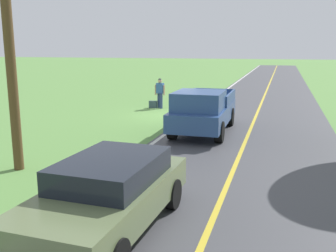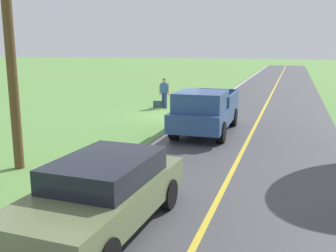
{
  "view_description": "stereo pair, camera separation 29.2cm",
  "coord_description": "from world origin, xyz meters",
  "px_view_note": "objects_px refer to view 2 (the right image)",
  "views": [
    {
      "loc": [
        -5.4,
        18.85,
        3.5
      ],
      "look_at": [
        -2.0,
        7.47,
        1.05
      ],
      "focal_mm": 41.01,
      "sensor_mm": 36.0,
      "label": 1
    },
    {
      "loc": [
        -5.68,
        18.76,
        3.5
      ],
      "look_at": [
        -2.0,
        7.47,
        1.05
      ],
      "focal_mm": 41.01,
      "sensor_mm": 36.0,
      "label": 2
    }
  ],
  "objects_px": {
    "suitcase_carried": "(157,104)",
    "pickup_truck_passing": "(205,110)",
    "sedan_ahead_same_lane": "(103,192)",
    "utility_pole_roadside": "(8,26)",
    "hitchhiker_walking": "(165,91)"
  },
  "relations": [
    {
      "from": "suitcase_carried",
      "to": "sedan_ahead_same_lane",
      "type": "distance_m",
      "value": 15.32
    },
    {
      "from": "pickup_truck_passing",
      "to": "sedan_ahead_same_lane",
      "type": "distance_m",
      "value": 8.98
    },
    {
      "from": "suitcase_carried",
      "to": "hitchhiker_walking",
      "type": "bearing_deg",
      "value": 100.86
    },
    {
      "from": "hitchhiker_walking",
      "to": "sedan_ahead_same_lane",
      "type": "xyz_separation_m",
      "value": [
        -3.71,
        14.81,
        -0.23
      ]
    },
    {
      "from": "sedan_ahead_same_lane",
      "to": "utility_pole_roadside",
      "type": "xyz_separation_m",
      "value": [
        4.16,
        -2.69,
        3.31
      ]
    },
    {
      "from": "pickup_truck_passing",
      "to": "sedan_ahead_same_lane",
      "type": "relative_size",
      "value": 1.22
    },
    {
      "from": "sedan_ahead_same_lane",
      "to": "suitcase_carried",
      "type": "bearing_deg",
      "value": -74.33
    },
    {
      "from": "suitcase_carried",
      "to": "pickup_truck_passing",
      "type": "xyz_separation_m",
      "value": [
        -4.14,
        5.77,
        0.76
      ]
    },
    {
      "from": "hitchhiker_walking",
      "to": "suitcase_carried",
      "type": "xyz_separation_m",
      "value": [
        0.42,
        0.06,
        -0.77
      ]
    },
    {
      "from": "hitchhiker_walking",
      "to": "suitcase_carried",
      "type": "distance_m",
      "value": 0.88
    },
    {
      "from": "suitcase_carried",
      "to": "pickup_truck_passing",
      "type": "bearing_deg",
      "value": 38.08
    },
    {
      "from": "utility_pole_roadside",
      "to": "sedan_ahead_same_lane",
      "type": "bearing_deg",
      "value": 147.09
    },
    {
      "from": "pickup_truck_passing",
      "to": "utility_pole_roadside",
      "type": "bearing_deg",
      "value": 56.43
    },
    {
      "from": "hitchhiker_walking",
      "to": "utility_pole_roadside",
      "type": "xyz_separation_m",
      "value": [
        0.45,
        12.12,
        3.08
      ]
    },
    {
      "from": "suitcase_carried",
      "to": "utility_pole_roadside",
      "type": "xyz_separation_m",
      "value": [
        0.02,
        12.05,
        3.86
      ]
    }
  ]
}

